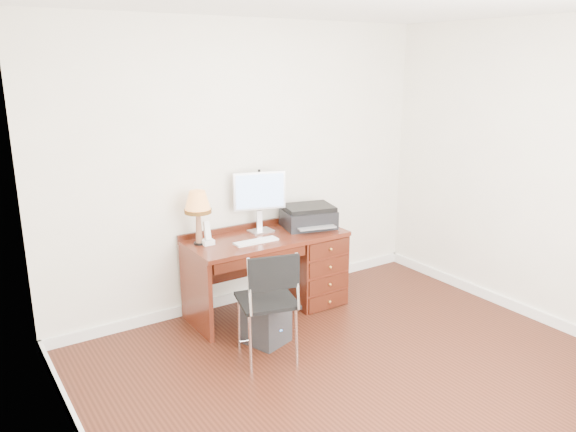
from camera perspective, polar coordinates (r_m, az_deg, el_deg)
ground at (r=4.50m, az=7.48°, el=-15.79°), size 4.00×4.00×0.00m
room_shell at (r=4.90m, az=2.61°, el=-12.17°), size 4.00×4.00×4.00m
desk at (r=5.50m, az=0.68°, el=-4.82°), size 1.50×0.67×0.75m
monitor at (r=5.28m, az=-2.98°, el=2.23°), size 0.49×0.22×0.57m
keyboard at (r=5.05m, az=-3.25°, el=-2.59°), size 0.41×0.13×0.02m
mouse_pad at (r=5.43m, az=2.18°, el=-1.20°), size 0.22×0.22×0.04m
printer at (r=5.48m, az=2.08°, el=-0.04°), size 0.56×0.48×0.22m
leg_lamp at (r=4.95m, az=-9.15°, el=1.07°), size 0.24×0.24×0.49m
phone at (r=5.02m, az=-8.19°, el=-2.18°), size 0.10×0.10×0.21m
pen_cup at (r=5.58m, az=-0.04°, el=-0.33°), size 0.08×0.08×0.10m
chair at (r=4.41m, az=-1.70°, el=-8.02°), size 0.54×0.54×0.93m
equipment_box at (r=4.85m, az=-2.19°, el=-10.74°), size 0.39×0.39×0.36m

